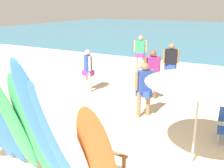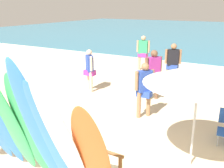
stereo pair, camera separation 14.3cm
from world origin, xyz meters
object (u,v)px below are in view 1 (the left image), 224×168
Objects in this scene: surfboard_green_3 at (11,121)px; surfboard_white_7 at (68,143)px; beachgoer_photographing at (88,67)px; beachgoer_midbeach at (171,61)px; beachgoer_by_water at (140,50)px; beach_umbrella at (201,74)px; surfboard_green_4 at (33,130)px; surfboard_blue_6 at (55,140)px; beachgoer_strolling at (144,86)px; surfboard_rack at (55,141)px; beachgoer_near_rack at (152,71)px; surfboard_blue_5 at (41,129)px; surfboard_orange_8 at (98,159)px.

surfboard_green_3 is 1.01× the size of surfboard_white_7.
beachgoer_midbeach reaches higher than beachgoer_photographing.
beach_umbrella is at bearing 104.55° from beachgoer_by_water.
beachgoer_midbeach is at bearing 81.14° from surfboard_green_4.
surfboard_blue_6 is at bearing -20.70° from beachgoer_photographing.
surfboard_green_3 is 1.59× the size of beachgoer_strolling.
beachgoer_photographing reaches higher than surfboard_rack.
beachgoer_near_rack is at bearing 100.47° from surfboard_white_7.
surfboard_green_4 reaches higher than surfboard_rack.
surfboard_rack is 1.95× the size of beachgoer_strolling.
surfboard_rack is 4.57m from beachgoer_near_rack.
beach_umbrella is at bearing 53.66° from surfboard_blue_6.
beachgoer_near_rack is 1.49m from beachgoer_strolling.
surfboard_blue_5 is 0.58m from surfboard_white_7.
surfboard_rack is 1.07m from surfboard_blue_6.
beach_umbrella reaches higher than beachgoer_midbeach.
surfboard_white_7 is at bearing -164.80° from surfboard_orange_8.
surfboard_green_4 is at bearing 85.07° from beachgoer_by_water.
surfboard_green_3 is 1.29m from surfboard_white_7.
surfboard_rack is at bearing 136.91° from surfboard_blue_6.
surfboard_green_3 is 9.04m from beachgoer_by_water.
surfboard_green_4 is 1.32m from surfboard_orange_8.
surfboard_green_4 is 1.33× the size of beachgoer_by_water.
surfboard_blue_5 is 3.82m from beachgoer_strolling.
surfboard_rack is 1.55× the size of surfboard_orange_8.
beachgoer_by_water is at bearing 108.40° from surfboard_blue_6.
beach_umbrella is (2.40, 1.35, 1.36)m from surfboard_rack.
surfboard_blue_5 is at bearing -0.20° from surfboard_green_3.
beachgoer_near_rack is at bearing 122.48° from beach_umbrella.
surfboard_green_3 is 1.50× the size of beachgoer_by_water.
beachgoer_photographing is at bearing 122.87° from surfboard_blue_6.
beachgoer_by_water is 1.07× the size of beachgoer_strolling.
beachgoer_midbeach is (0.40, 7.09, -0.12)m from surfboard_green_4.
beachgoer_midbeach is at bearing 84.64° from surfboard_green_3.
surfboard_green_4 is at bearing -84.00° from surfboard_rack.
beachgoer_near_rack is at bearing 102.12° from beachgoer_by_water.
surfboard_blue_5 reaches higher than surfboard_blue_6.
surfboard_blue_5 reaches higher than beachgoer_midbeach.
surfboard_green_3 is 3.92m from beachgoer_strolling.
surfboard_green_4 is 8.99m from beachgoer_by_water.
beachgoer_near_rack is (-0.58, 5.32, -0.19)m from surfboard_white_7.
beachgoer_midbeach is at bearing 83.09° from beachgoer_photographing.
surfboard_green_3 reaches higher than surfboard_rack.
beach_umbrella is (2.34, 1.95, 0.82)m from surfboard_green_4.
beachgoer_photographing is (-1.69, 4.97, -0.31)m from surfboard_green_3.
surfboard_green_3 is at bearing -169.52° from surfboard_green_4.
surfboard_green_4 reaches higher than beach_umbrella.
surfboard_green_3 is at bearing -157.68° from beachgoer_strolling.
surfboard_blue_5 is 1.03m from surfboard_orange_8.
surfboard_blue_6 is (0.56, -0.09, -0.00)m from surfboard_green_4.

